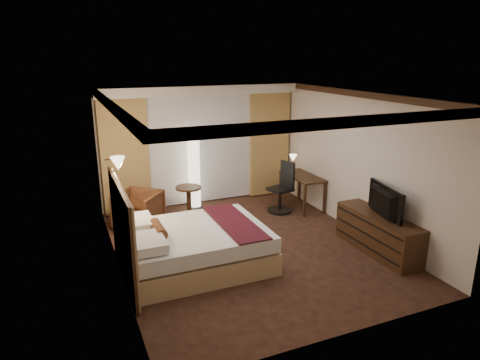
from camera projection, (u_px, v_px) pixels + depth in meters
name	position (u px, v px, depth m)	size (l,w,h in m)	color
floor	(249.00, 247.00, 7.70)	(4.50, 5.50, 0.01)	black
ceiling	(250.00, 95.00, 6.94)	(4.50, 5.50, 0.01)	white
back_wall	(200.00, 145.00, 9.75)	(4.50, 0.02, 2.70)	beige
left_wall	(114.00, 191.00, 6.47)	(0.02, 5.50, 2.70)	beige
right_wall	(356.00, 162.00, 8.16)	(0.02, 5.50, 2.70)	beige
crown_molding	(250.00, 99.00, 6.95)	(4.50, 5.50, 0.12)	black
soffit	(202.00, 90.00, 9.17)	(4.50, 0.50, 0.20)	white
curtain_sheer	(201.00, 150.00, 9.70)	(2.48, 0.04, 2.45)	silver
curtain_left_drape	(125.00, 157.00, 9.01)	(1.00, 0.14, 2.45)	tan
curtain_right_drape	(269.00, 144.00, 10.29)	(1.00, 0.14, 2.45)	tan
wall_sconce	(118.00, 163.00, 6.98)	(0.24, 0.24, 0.24)	white
bed	(196.00, 246.00, 6.96)	(2.24, 1.75, 0.66)	white
headboard	(123.00, 234.00, 6.41)	(0.12, 2.05, 1.50)	tan
armchair	(138.00, 208.00, 8.47)	(0.79, 0.74, 0.81)	#4F2F17
side_table	(189.00, 200.00, 9.24)	(0.55, 0.55, 0.61)	black
floor_lamp	(194.00, 172.00, 9.45)	(0.35, 0.35, 1.68)	white
desk	(302.00, 191.00, 9.60)	(0.55, 1.18, 0.75)	black
desk_lamp	(293.00, 164.00, 9.83)	(0.18, 0.18, 0.34)	#FFD899
office_chair	(280.00, 187.00, 9.28)	(0.53, 0.53, 1.11)	black
dresser	(378.00, 233.00, 7.44)	(0.50, 1.75, 0.68)	black
television	(380.00, 199.00, 7.24)	(1.05, 0.60, 0.14)	black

